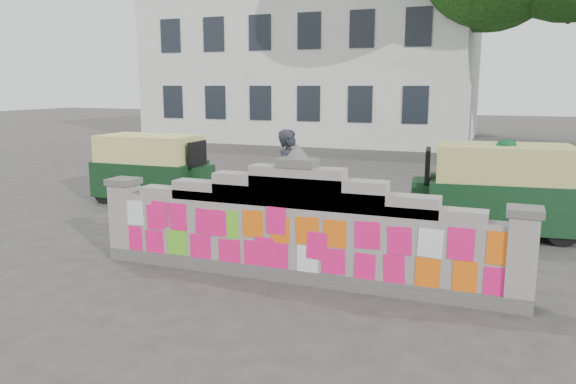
% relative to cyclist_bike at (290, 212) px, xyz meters
% --- Properties ---
extents(ground, '(100.00, 100.00, 0.00)m').
position_rel_cyclist_bike_xyz_m(ground, '(0.88, -1.96, -0.53)').
color(ground, '#383533').
rests_on(ground, ground).
extents(parapet_wall, '(6.48, 0.44, 2.01)m').
position_rel_cyclist_bike_xyz_m(parapet_wall, '(0.88, -1.96, 0.22)').
color(parapet_wall, '#4C4C49').
rests_on(parapet_wall, ground).
extents(building, '(16.00, 10.00, 8.90)m').
position_rel_cyclist_bike_xyz_m(building, '(-6.12, 20.03, 3.49)').
color(building, silver).
rests_on(building, ground).
extents(cyclist_bike, '(2.06, 0.85, 1.06)m').
position_rel_cyclist_bike_xyz_m(cyclist_bike, '(0.00, 0.00, 0.00)').
color(cyclist_bike, black).
rests_on(cyclist_bike, ground).
extents(cyclist_rider, '(0.48, 0.68, 1.79)m').
position_rel_cyclist_bike_xyz_m(cyclist_rider, '(0.00, 0.00, 0.37)').
color(cyclist_rider, '#22232B').
rests_on(cyclist_rider, ground).
extents(pedestrian, '(0.93, 1.06, 1.84)m').
position_rel_cyclist_bike_xyz_m(pedestrian, '(3.61, 1.75, 0.39)').
color(pedestrian, '#23804A').
rests_on(pedestrian, ground).
extents(rickshaw_left, '(2.97, 1.42, 1.64)m').
position_rel_cyclist_bike_xyz_m(rickshaw_left, '(-4.36, 2.02, 0.32)').
color(rickshaw_left, black).
rests_on(rickshaw_left, ground).
extents(rickshaw_right, '(3.18, 1.74, 1.72)m').
position_rel_cyclist_bike_xyz_m(rickshaw_right, '(3.51, 1.87, 0.36)').
color(rickshaw_right, '#11341A').
rests_on(rickshaw_right, ground).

